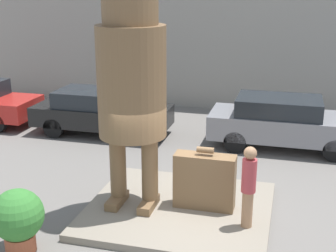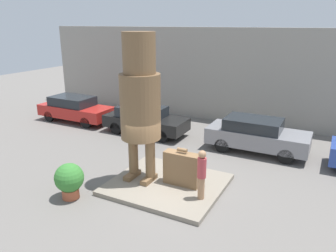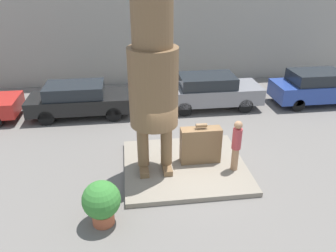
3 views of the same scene
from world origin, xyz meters
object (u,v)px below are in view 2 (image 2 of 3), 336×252
tourist (202,173)px  planter_pot (69,179)px  statue_figure (140,97)px  parked_car_red (75,108)px  giant_suitcase (182,169)px  parked_car_black (145,119)px  parked_car_grey (256,134)px

tourist → planter_pot: (-4.22, -1.82, -0.42)m
statue_figure → tourist: statue_figure is taller
tourist → parked_car_red: 11.97m
giant_suitcase → tourist: bearing=-31.9°
parked_car_red → planter_pot: bearing=-48.5°
tourist → parked_car_black: bearing=135.7°
giant_suitcase → planter_pot: size_ratio=1.11×
parked_car_grey → planter_pot: size_ratio=3.62×
statue_figure → parked_car_grey: statue_figure is taller
giant_suitcase → parked_car_grey: bearing=72.4°
tourist → giant_suitcase: bearing=148.1°
parked_car_red → planter_pot: (6.43, -7.27, -0.11)m
parked_car_black → parked_car_grey: (6.10, 0.19, 0.05)m
parked_car_black → parked_car_grey: parked_car_grey is taller
statue_figure → planter_pot: 3.81m
parked_car_red → planter_pot: size_ratio=3.67×
parked_car_grey → parked_car_red: bearing=-179.3°
statue_figure → tourist: (2.60, -0.38, -2.24)m
giant_suitcase → tourist: tourist is taller
parked_car_black → planter_pot: parked_car_black is taller
parked_car_red → parked_car_black: 5.10m
giant_suitcase → parked_car_red: (-9.63, 4.82, 0.03)m
giant_suitcase → parked_car_grey: parked_car_grey is taller
parked_car_black → parked_car_grey: 6.10m
statue_figure → giant_suitcase: (1.58, 0.26, -2.58)m
statue_figure → planter_pot: bearing=-126.3°
parked_car_grey → tourist: bearing=-95.6°
tourist → planter_pot: tourist is taller
statue_figure → giant_suitcase: 3.03m
tourist → parked_car_grey: size_ratio=0.38×
parked_car_red → statue_figure: bearing=-32.2°
parked_car_red → parked_car_grey: bearing=0.7°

